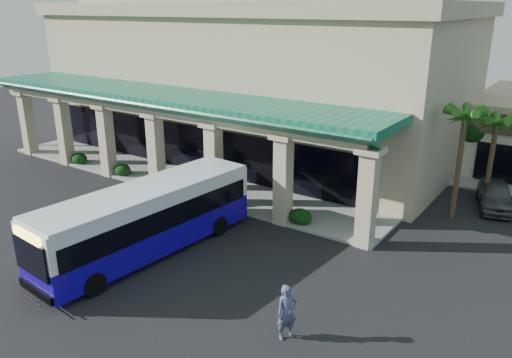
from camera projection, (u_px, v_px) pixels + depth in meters
The scene contains 10 objects.
ground at pixel (193, 254), 22.62m from camera, with size 110.00×110.00×0.00m, color black.
main_building at pixel (253, 76), 37.48m from camera, with size 30.80×14.80×11.35m, color #BEAE88, non-canonical shape.
arcade at pixel (168, 137), 31.28m from camera, with size 30.00×6.20×5.70m, color #0F5C44, non-canonical shape.
palm_0 at pixel (460, 158), 25.46m from camera, with size 2.40×2.40×6.60m, color #255F19, non-canonical shape.
palm_1 at pixel (492, 155), 27.38m from camera, with size 2.40×2.40×5.80m, color #255F19, non-canonical shape.
palm_2 at pixel (31, 108), 38.81m from camera, with size 2.40×2.40×6.20m, color #255F19, non-canonical shape.
broadleaf_tree at pixel (473, 140), 32.50m from camera, with size 2.60×2.60×4.81m, color black, non-canonical shape.
transit_bus at pixel (148, 221), 22.27m from camera, with size 2.62×11.26×3.14m, color #1804A4, non-canonical shape.
pedestrian at pixel (287, 312), 16.60m from camera, with size 0.72×0.47×1.98m, color #494F6E.
car_silver at pixel (496, 195), 27.56m from camera, with size 1.74×4.34×1.48m, color #4B4F53.
Camera 1 is at (13.92, -14.98, 10.63)m, focal length 35.00 mm.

